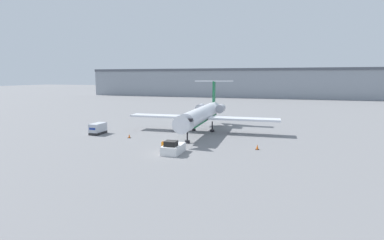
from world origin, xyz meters
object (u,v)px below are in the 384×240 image
at_px(pushback_tug, 173,148).
at_px(worker_near_tug, 163,146).
at_px(luggage_cart, 98,129).
at_px(airplane_main, 202,114).
at_px(traffic_cone_left, 129,136).
at_px(traffic_cone_right, 257,147).

relative_size(pushback_tug, worker_near_tug, 2.38).
height_order(pushback_tug, luggage_cart, luggage_cart).
height_order(airplane_main, traffic_cone_left, airplane_main).
distance_m(worker_near_tug, traffic_cone_right, 13.46).
bearing_deg(worker_near_tug, traffic_cone_right, 24.14).
xyz_separation_m(airplane_main, traffic_cone_left, (-10.34, -9.23, -3.08)).
distance_m(luggage_cart, worker_near_tug, 18.78).
xyz_separation_m(airplane_main, luggage_cart, (-17.56, -7.72, -2.40)).
xyz_separation_m(luggage_cart, worker_near_tug, (16.54, -8.89, -0.10)).
height_order(luggage_cart, traffic_cone_right, luggage_cart).
relative_size(luggage_cart, traffic_cone_right, 4.38).
distance_m(pushback_tug, luggage_cart, 20.19).
relative_size(airplane_main, pushback_tug, 7.01).
relative_size(airplane_main, luggage_cart, 8.55).
relative_size(pushback_tug, luggage_cart, 1.22).
height_order(pushback_tug, traffic_cone_left, pushback_tug).
bearing_deg(traffic_cone_right, luggage_cart, 173.29).
bearing_deg(airplane_main, traffic_cone_right, -44.62).
xyz_separation_m(pushback_tug, traffic_cone_right, (10.73, 5.59, -0.35)).
height_order(luggage_cart, worker_near_tug, luggage_cart).
relative_size(pushback_tug, traffic_cone_right, 5.34).
distance_m(pushback_tug, traffic_cone_left, 13.19).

